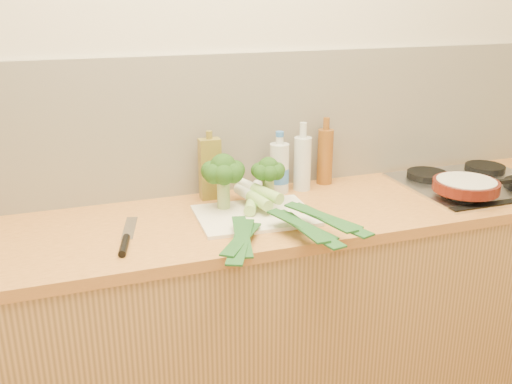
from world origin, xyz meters
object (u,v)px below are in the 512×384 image
(gas_hob, at_px, (476,182))
(skillet, at_px, (466,185))
(chefs_knife, at_px, (126,241))
(chopping_board, at_px, (255,215))

(gas_hob, relative_size, skillet, 1.59)
(gas_hob, relative_size, chefs_knife, 1.77)
(chopping_board, relative_size, skillet, 1.12)
(chefs_knife, bearing_deg, chopping_board, 22.67)
(gas_hob, bearing_deg, chopping_board, -178.49)
(gas_hob, bearing_deg, skillet, -140.42)
(chopping_board, xyz_separation_m, skillet, (0.82, -0.10, 0.05))
(gas_hob, distance_m, chefs_knife, 1.44)
(gas_hob, xyz_separation_m, skillet, (-0.16, -0.13, 0.05))
(chefs_knife, height_order, skillet, skillet)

